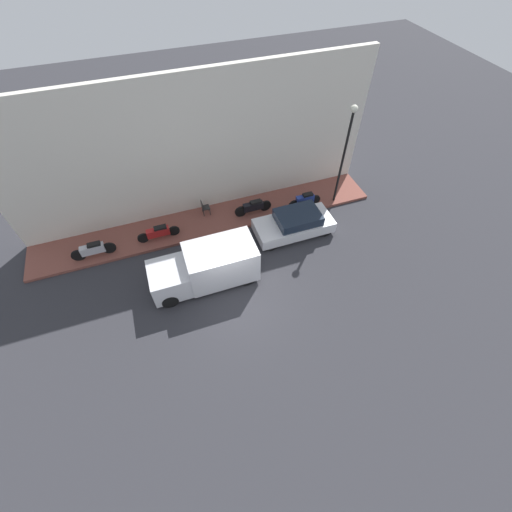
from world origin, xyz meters
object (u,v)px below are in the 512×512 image
object	(u,v)px
parked_car	(295,223)
motorcycle_red	(158,232)
motorcycle_black	(253,207)
cafe_chair	(204,207)
streetlamp	(346,144)
motorcycle_blue	(305,200)
scooter_silver	(93,250)
delivery_van	(206,267)

from	to	relation	value
parked_car	motorcycle_red	xyz separation A→B (m)	(1.69, 6.61, -0.04)
parked_car	motorcycle_black	bearing A→B (deg)	39.66
parked_car	cafe_chair	bearing A→B (deg)	56.27
streetlamp	cafe_chair	size ratio (longest dim) A/B	6.40
motorcycle_blue	streetlamp	size ratio (longest dim) A/B	0.34
streetlamp	parked_car	bearing A→B (deg)	114.65
scooter_silver	cafe_chair	bearing A→B (deg)	-78.54
scooter_silver	parked_car	bearing A→B (deg)	-98.99
scooter_silver	delivery_van	bearing A→B (deg)	-122.93
motorcycle_black	streetlamp	size ratio (longest dim) A/B	0.37
delivery_van	scooter_silver	size ratio (longest dim) A/B	2.30
parked_car	motorcycle_blue	bearing A→B (deg)	-40.55
scooter_silver	motorcycle_black	xyz separation A→B (m)	(0.35, -8.15, -0.02)
motorcycle_red	scooter_silver	xyz separation A→B (m)	(-0.15, 3.10, 0.04)
parked_car	motorcycle_black	size ratio (longest dim) A/B	1.95
streetlamp	cafe_chair	world-z (taller)	streetlamp
delivery_van	motorcycle_black	size ratio (longest dim) A/B	2.31
motorcycle_blue	motorcycle_red	bearing A→B (deg)	88.31
parked_car	scooter_silver	bearing A→B (deg)	81.01
delivery_van	scooter_silver	distance (m)	5.67
parked_car	motorcycle_black	distance (m)	2.44
parked_car	cafe_chair	size ratio (longest dim) A/B	4.66
delivery_van	motorcycle_black	xyz separation A→B (m)	(3.42, -3.40, -0.39)
delivery_van	scooter_silver	world-z (taller)	delivery_van
streetlamp	motorcycle_blue	bearing A→B (deg)	87.75
parked_car	cafe_chair	world-z (taller)	parked_car
motorcycle_red	motorcycle_blue	world-z (taller)	motorcycle_blue
motorcycle_black	streetlamp	xyz separation A→B (m)	(-0.49, -4.58, 3.09)
cafe_chair	motorcycle_red	bearing A→B (deg)	111.16
parked_car	delivery_van	distance (m)	5.20
streetlamp	scooter_silver	bearing A→B (deg)	89.33
scooter_silver	cafe_chair	xyz separation A→B (m)	(1.15, -5.68, 0.03)
scooter_silver	cafe_chair	distance (m)	5.80
motorcycle_black	streetlamp	world-z (taller)	streetlamp
scooter_silver	motorcycle_blue	size ratio (longest dim) A/B	1.10
motorcycle_black	cafe_chair	size ratio (longest dim) A/B	2.39
parked_car	delivery_van	bearing A→B (deg)	107.25
parked_car	motorcycle_blue	size ratio (longest dim) A/B	2.14
parked_car	motorcycle_red	size ratio (longest dim) A/B	1.90
cafe_chair	streetlamp	bearing A→B (deg)	-100.46
cafe_chair	motorcycle_black	bearing A→B (deg)	-108.10
motorcycle_red	cafe_chair	distance (m)	2.77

